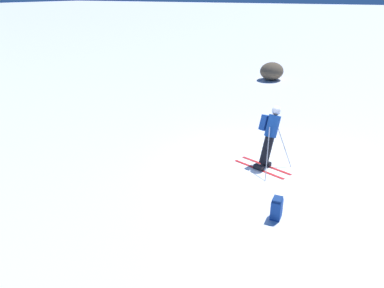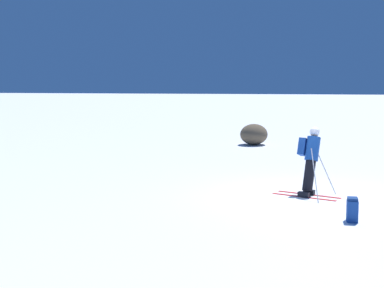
# 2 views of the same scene
# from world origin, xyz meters

# --- Properties ---
(ground_plane) EXTENTS (300.00, 300.00, 0.00)m
(ground_plane) POSITION_xyz_m (0.00, 0.00, 0.00)
(ground_plane) COLOR white
(skier) EXTENTS (1.43, 1.73, 1.77)m
(skier) POSITION_xyz_m (0.34, -0.06, 0.97)
(skier) COLOR red
(skier) RESTS_ON ground
(spare_backpack) EXTENTS (0.31, 0.24, 0.50)m
(spare_backpack) POSITION_xyz_m (-2.28, -1.07, 0.24)
(spare_backpack) COLOR #194293
(spare_backpack) RESTS_ON ground
(exposed_boulder_1) EXTENTS (1.51, 1.28, 0.98)m
(exposed_boulder_1) POSITION_xyz_m (11.33, 3.13, 0.49)
(exposed_boulder_1) COLOR brown
(exposed_boulder_1) RESTS_ON ground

